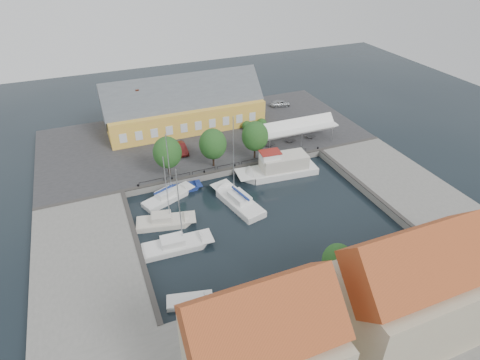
# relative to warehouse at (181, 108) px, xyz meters

# --- Properties ---
(ground) EXTENTS (140.00, 140.00, 0.00)m
(ground) POSITION_rel_warehouse_xyz_m (2.60, -28.36, -4.43)
(ground) COLOR black
(ground) RESTS_ON ground
(north_quay) EXTENTS (56.00, 26.00, 1.00)m
(north_quay) POSITION_rel_warehouse_xyz_m (2.60, -5.36, -3.93)
(north_quay) COLOR #2D2D30
(north_quay) RESTS_ON ground
(west_quay) EXTENTS (12.00, 24.00, 1.00)m
(west_quay) POSITION_rel_warehouse_xyz_m (-19.40, -30.36, -3.93)
(west_quay) COLOR slate
(west_quay) RESTS_ON ground
(east_quay) EXTENTS (12.00, 24.00, 1.00)m
(east_quay) POSITION_rel_warehouse_xyz_m (24.60, -30.36, -3.93)
(east_quay) COLOR slate
(east_quay) RESTS_ON ground
(south_bank) EXTENTS (56.00, 14.00, 1.00)m
(south_bank) POSITION_rel_warehouse_xyz_m (2.60, -49.36, -3.93)
(south_bank) COLOR slate
(south_bank) RESTS_ON ground
(quay_edge_fittings) EXTENTS (56.00, 24.72, 0.40)m
(quay_edge_fittings) POSITION_rel_warehouse_xyz_m (2.62, -23.61, -3.37)
(quay_edge_fittings) COLOR #383533
(quay_edge_fittings) RESTS_ON north_quay
(warehouse) EXTENTS (28.56, 14.00, 9.55)m
(warehouse) POSITION_rel_warehouse_xyz_m (0.00, 0.00, 0.00)
(warehouse) COLOR yellow
(warehouse) RESTS_ON north_quay
(tent_canopy) EXTENTS (14.00, 4.00, 2.83)m
(tent_canopy) POSITION_rel_warehouse_xyz_m (16.60, -13.86, -0.74)
(tent_canopy) COLOR white
(tent_canopy) RESTS_ON north_quay
(quay_trees) EXTENTS (18.20, 4.20, 6.30)m
(quay_trees) POSITION_rel_warehouse_xyz_m (0.60, -16.36, 0.45)
(quay_trees) COLOR black
(quay_trees) RESTS_ON north_quay
(car_silver) EXTENTS (4.24, 2.33, 1.37)m
(car_silver) POSITION_rel_warehouse_xyz_m (21.23, 1.28, -2.75)
(car_silver) COLOR #ABAFB3
(car_silver) RESTS_ON north_quay
(car_red) EXTENTS (1.59, 4.42, 1.45)m
(car_red) POSITION_rel_warehouse_xyz_m (-2.89, -10.04, -2.70)
(car_red) COLOR #5C1615
(car_red) RESTS_ON north_quay
(center_sailboat) EXTENTS (5.02, 10.24, 13.49)m
(center_sailboat) POSITION_rel_warehouse_xyz_m (0.87, -25.85, -4.07)
(center_sailboat) COLOR white
(center_sailboat) RESTS_ON ground
(trawler) EXTENTS (13.14, 4.90, 5.00)m
(trawler) POSITION_rel_warehouse_xyz_m (9.85, -20.92, -3.41)
(trawler) COLOR white
(trawler) RESTS_ON ground
(west_boat_a) EXTENTS (8.10, 5.10, 10.63)m
(west_boat_a) POSITION_rel_warehouse_xyz_m (-7.95, -21.09, -4.16)
(west_boat_a) COLOR white
(west_boat_a) RESTS_ON ground
(west_boat_b) EXTENTS (8.01, 4.18, 10.61)m
(west_boat_b) POSITION_rel_warehouse_xyz_m (-9.63, -26.35, -4.17)
(west_boat_b) COLOR beige
(west_boat_b) RESTS_ON ground
(west_boat_c) EXTENTS (8.71, 3.10, 11.55)m
(west_boat_c) POSITION_rel_warehouse_xyz_m (-9.38, -31.31, -4.17)
(west_boat_c) COLOR white
(west_boat_c) RESTS_ON ground
(launch_sw) EXTENTS (5.04, 2.84, 0.98)m
(launch_sw) POSITION_rel_warehouse_xyz_m (-10.28, -39.89, -4.34)
(launch_sw) COLOR white
(launch_sw) RESTS_ON ground
(launch_nw) EXTENTS (5.16, 2.12, 0.88)m
(launch_nw) POSITION_rel_warehouse_xyz_m (-5.12, -19.42, -4.34)
(launch_nw) COLOR navy
(launch_nw) RESTS_ON ground
(townhouses) EXTENTS (36.30, 8.50, 12.00)m
(townhouses) POSITION_rel_warehouse_xyz_m (4.52, -51.60, 1.40)
(townhouses) COLOR #B8AE8D
(townhouses) RESTS_ON south_bank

